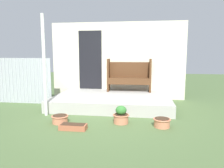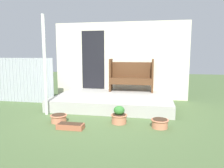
{
  "view_description": "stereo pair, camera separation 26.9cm",
  "coord_description": "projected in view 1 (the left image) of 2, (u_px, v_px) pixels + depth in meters",
  "views": [
    {
      "loc": [
        0.95,
        -5.18,
        1.56
      ],
      "look_at": [
        0.14,
        0.39,
        0.76
      ],
      "focal_mm": 35.0,
      "sensor_mm": 36.0,
      "label": 1
    },
    {
      "loc": [
        1.22,
        -5.14,
        1.56
      ],
      "look_at": [
        0.14,
        0.39,
        0.76
      ],
      "focal_mm": 35.0,
      "sensor_mm": 36.0,
      "label": 2
    }
  ],
  "objects": [
    {
      "name": "fence_corrugated",
      "position": [
        9.0,
        81.0,
        6.85
      ],
      "size": [
        2.77,
        0.05,
        1.41
      ],
      "color": "#ADB2B7",
      "rests_on": "ground_plane"
    },
    {
      "name": "flower_pot_middle",
      "position": [
        121.0,
        116.0,
        4.87
      ],
      "size": [
        0.37,
        0.37,
        0.4
      ],
      "color": "tan",
      "rests_on": "ground_plane"
    },
    {
      "name": "porch_slab",
      "position": [
        112.0,
        101.0,
        6.5
      ],
      "size": [
        3.38,
        2.25,
        0.31
      ],
      "color": "#B2AFA8",
      "rests_on": "ground_plane"
    },
    {
      "name": "flower_pot_left",
      "position": [
        60.0,
        119.0,
        4.89
      ],
      "size": [
        0.38,
        0.38,
        0.18
      ],
      "color": "tan",
      "rests_on": "ground_plane"
    },
    {
      "name": "bench",
      "position": [
        129.0,
        75.0,
        7.16
      ],
      "size": [
        1.43,
        0.43,
        1.07
      ],
      "rotation": [
        0.0,
        0.0,
        0.02
      ],
      "color": "#54331C",
      "rests_on": "porch_slab"
    },
    {
      "name": "support_post",
      "position": [
        44.0,
        66.0,
        5.35
      ],
      "size": [
        0.08,
        0.08,
        2.5
      ],
      "color": "white",
      "rests_on": "ground_plane"
    },
    {
      "name": "house_wall",
      "position": [
        116.0,
        61.0,
        7.48
      ],
      "size": [
        4.58,
        0.08,
        2.6
      ],
      "color": "beige",
      "rests_on": "ground_plane"
    },
    {
      "name": "ground_plane",
      "position": [
        104.0,
        116.0,
        5.43
      ],
      "size": [
        24.0,
        24.0,
        0.0
      ],
      "primitive_type": "plane",
      "color": "#516B3D"
    },
    {
      "name": "planter_box_rect",
      "position": [
        73.0,
        127.0,
        4.48
      ],
      "size": [
        0.55,
        0.23,
        0.12
      ],
      "color": "#B26042",
      "rests_on": "ground_plane"
    },
    {
      "name": "flower_pot_right",
      "position": [
        162.0,
        122.0,
        4.63
      ],
      "size": [
        0.38,
        0.38,
        0.19
      ],
      "color": "tan",
      "rests_on": "ground_plane"
    }
  ]
}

